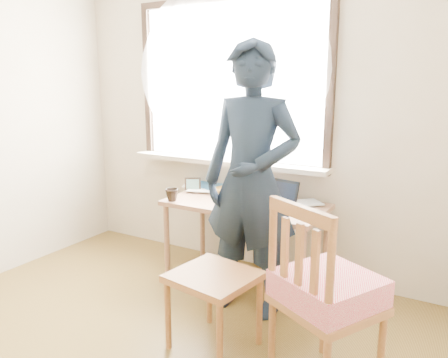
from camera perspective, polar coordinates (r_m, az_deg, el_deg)
The scene contains 13 objects.
room_shell at distance 2.28m, azimuth -17.90°, elevation 12.66°, with size 3.52×4.02×2.61m.
desk at distance 3.49m, azimuth 2.81°, elevation -4.19°, with size 1.26×0.63×0.67m.
laptop at distance 3.31m, azimuth 6.67°, elevation -2.99°, with size 0.35×0.30×0.21m.
mug_white at distance 3.69m, azimuth 3.30°, elevation -1.35°, with size 0.12×0.12×0.10m, color white.
mug_dark at distance 3.52m, azimuth -6.82°, elevation -2.07°, with size 0.11×0.11×0.10m, color black.
mouse at distance 3.21m, azimuth 8.83°, elevation -4.22°, with size 0.08×0.06×0.03m, color black.
desk_clutter at distance 3.75m, azimuth -0.42°, elevation -1.53°, with size 0.68×0.51×0.04m.
book_a at distance 3.84m, azimuth 0.02°, elevation -1.33°, with size 0.21×0.29×0.03m, color white.
book_b at distance 3.54m, azimuth 9.68°, elevation -2.76°, with size 0.19×0.26×0.02m, color white.
picture_frame at distance 3.82m, azimuth -4.10°, elevation -0.79°, with size 0.13×0.08×0.11m.
work_chair at distance 2.71m, azimuth -1.34°, elevation -13.68°, with size 0.54×0.52×0.48m.
side_chair at distance 2.40m, azimuth 13.10°, elevation -14.15°, with size 0.64×0.63×1.04m.
person at distance 2.99m, azimuth 3.60°, elevation -0.27°, with size 0.69×0.45×1.89m, color black.
Camera 1 is at (1.66, -1.34, 1.61)m, focal length 35.00 mm.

